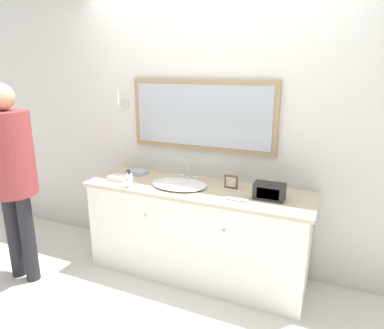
# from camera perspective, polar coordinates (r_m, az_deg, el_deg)

# --- Properties ---
(ground_plane) EXTENTS (14.00, 14.00, 0.00)m
(ground_plane) POSITION_cam_1_polar(r_m,az_deg,el_deg) (3.10, -1.78, -20.61)
(ground_plane) COLOR silver
(wall_back) EXTENTS (8.00, 0.18, 2.55)m
(wall_back) POSITION_cam_1_polar(r_m,az_deg,el_deg) (3.16, 3.18, 5.58)
(wall_back) COLOR silver
(wall_back) RESTS_ON ground_plane
(vanity_counter) EXTENTS (1.99, 0.62, 0.84)m
(vanity_counter) POSITION_cam_1_polar(r_m,az_deg,el_deg) (3.13, 0.79, -11.06)
(vanity_counter) COLOR white
(vanity_counter) RESTS_ON ground_plane
(sink_basin) EXTENTS (0.50, 0.42, 0.19)m
(sink_basin) POSITION_cam_1_polar(r_m,az_deg,el_deg) (3.00, -2.09, -3.21)
(sink_basin) COLOR white
(sink_basin) RESTS_ON vanity_counter
(soap_bottle) EXTENTS (0.06, 0.06, 0.16)m
(soap_bottle) POSITION_cam_1_polar(r_m,az_deg,el_deg) (3.00, -10.37, -2.57)
(soap_bottle) COLOR white
(soap_bottle) RESTS_ON vanity_counter
(appliance_box) EXTENTS (0.24, 0.13, 0.13)m
(appliance_box) POSITION_cam_1_polar(r_m,az_deg,el_deg) (2.75, 12.76, -4.38)
(appliance_box) COLOR black
(appliance_box) RESTS_ON vanity_counter
(picture_frame) EXTENTS (0.12, 0.01, 0.12)m
(picture_frame) POSITION_cam_1_polar(r_m,az_deg,el_deg) (2.94, 6.53, -2.89)
(picture_frame) COLOR brown
(picture_frame) RESTS_ON vanity_counter
(hand_towel_near_sink) EXTENTS (0.18, 0.13, 0.04)m
(hand_towel_near_sink) POSITION_cam_1_polar(r_m,az_deg,el_deg) (3.37, -9.11, -1.28)
(hand_towel_near_sink) COLOR #A8B7C6
(hand_towel_near_sink) RESTS_ON vanity_counter
(hand_towel_far_corner) EXTENTS (0.18, 0.13, 0.04)m
(hand_towel_far_corner) POSITION_cam_1_polar(r_m,az_deg,el_deg) (3.23, -12.11, -2.17)
(hand_towel_far_corner) COLOR white
(hand_towel_far_corner) RESTS_ON vanity_counter
(metal_tray) EXTENTS (0.19, 0.11, 0.01)m
(metal_tray) POSITION_cam_1_polar(r_m,az_deg,el_deg) (2.73, 7.62, -5.60)
(metal_tray) COLOR #ADADB2
(metal_tray) RESTS_ON vanity_counter
(person) EXTENTS (0.39, 0.39, 1.73)m
(person) POSITION_cam_1_polar(r_m,az_deg,el_deg) (3.21, -28.07, 0.15)
(person) COLOR #232328
(person) RESTS_ON ground_plane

